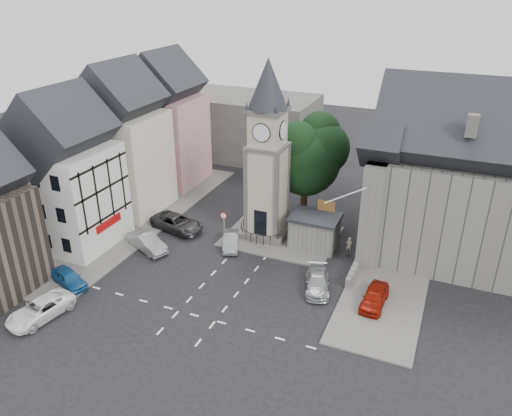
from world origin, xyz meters
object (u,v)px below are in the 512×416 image
at_px(clock_tower, 267,153).
at_px(car_east_red, 375,297).
at_px(car_west_blue, 69,278).
at_px(pedestrian, 349,246).
at_px(stone_shelter, 315,231).

xyz_separation_m(clock_tower, car_east_red, (11.50, -7.18, -7.43)).
bearing_deg(car_west_blue, pedestrian, -33.91).
xyz_separation_m(stone_shelter, car_east_red, (6.70, -6.69, -0.86)).
xyz_separation_m(clock_tower, pedestrian, (8.00, -0.49, -7.33)).
relative_size(clock_tower, pedestrian, 10.23).
bearing_deg(car_east_red, car_west_blue, -160.68).
relative_size(car_east_red, pedestrian, 2.54).
height_order(stone_shelter, car_west_blue, stone_shelter).
xyz_separation_m(stone_shelter, car_west_blue, (-15.94, -13.50, -0.90)).
xyz_separation_m(clock_tower, stone_shelter, (4.80, -0.49, -6.57)).
bearing_deg(car_east_red, stone_shelter, 137.63).
distance_m(clock_tower, car_east_red, 15.46).
bearing_deg(car_west_blue, car_east_red, -52.36).
bearing_deg(stone_shelter, car_west_blue, -139.74).
bearing_deg(car_west_blue, stone_shelter, -28.84).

